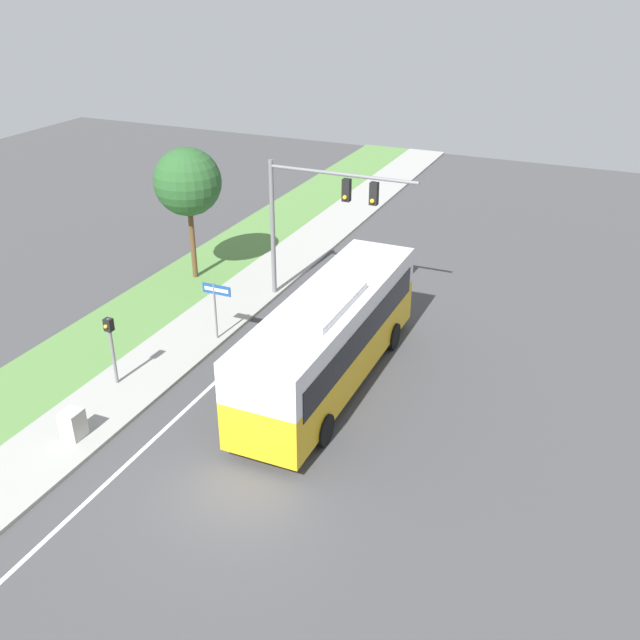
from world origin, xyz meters
The scene contains 10 objects.
ground_plane centered at (0.00, 0.00, 0.00)m, with size 80.00×80.00×0.00m, color #424244.
sidewalk centered at (-6.20, 0.00, 0.06)m, with size 2.80×80.00×0.12m.
grass_verge centered at (-9.40, 0.00, 0.05)m, with size 3.60×80.00×0.10m.
lane_divider_near centered at (-3.60, 0.00, 0.00)m, with size 0.14×30.00×0.01m.
bus centered at (0.14, 5.85, 1.99)m, with size 2.70×10.71×3.62m.
signal_gantry centered at (-3.06, 11.73, 4.36)m, with size 6.42×0.41×6.06m.
pedestrian_signal centered at (-6.65, 2.69, 1.81)m, with size 0.28×0.34×2.62m.
street_sign centered at (-5.08, 6.96, 1.72)m, with size 1.22×0.08×2.47m.
utility_cabinet centered at (-5.84, -0.41, 0.59)m, with size 0.60×0.63×0.94m.
roadside_tree centered at (-9.26, 11.82, 4.62)m, with size 3.01×3.01×6.05m.
Camera 1 is at (8.47, -13.94, 13.41)m, focal length 40.00 mm.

